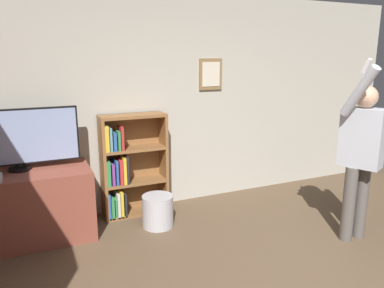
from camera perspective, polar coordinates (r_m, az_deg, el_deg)
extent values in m
cube|color=#B2AD9E|center=(4.83, -3.36, 6.37)|extent=(7.16, 0.06, 2.70)
cube|color=olive|center=(4.99, 2.85, 10.58)|extent=(0.32, 0.02, 0.40)
cube|color=beige|center=(4.98, 2.92, 10.57)|extent=(0.25, 0.01, 0.31)
cube|color=brown|center=(4.37, -24.25, -8.75)|extent=(1.39, 0.68, 0.76)
cylinder|color=black|center=(4.33, -24.76, -3.44)|extent=(0.22, 0.22, 0.03)
cylinder|color=black|center=(4.32, -24.82, -2.93)|extent=(0.06, 0.06, 0.05)
cube|color=black|center=(4.25, -25.21, 0.96)|extent=(1.24, 0.04, 0.59)
cube|color=#8C9EC6|center=(4.23, -25.21, 0.90)|extent=(1.20, 0.01, 0.55)
cube|color=brown|center=(4.56, -13.38, -3.72)|extent=(0.04, 0.28, 1.25)
cube|color=brown|center=(4.74, -4.35, -2.70)|extent=(0.04, 0.28, 1.25)
cube|color=brown|center=(4.76, -9.21, -2.79)|extent=(0.80, 0.01, 1.25)
cube|color=brown|center=(4.84, -8.52, -10.14)|extent=(0.72, 0.28, 0.04)
cube|color=brown|center=(4.70, -8.68, -5.65)|extent=(0.72, 0.28, 0.04)
cube|color=brown|center=(4.58, -8.87, -0.70)|extent=(0.72, 0.28, 0.04)
cube|color=brown|center=(4.50, -9.05, 4.24)|extent=(0.72, 0.28, 0.04)
cube|color=#2D569E|center=(4.70, -12.67, -9.01)|extent=(0.03, 0.25, 0.32)
cube|color=#338447|center=(4.69, -12.13, -9.37)|extent=(0.03, 0.20, 0.26)
cube|color=#338447|center=(4.72, -11.71, -9.34)|extent=(0.02, 0.23, 0.24)
cube|color=beige|center=(4.70, -11.30, -8.98)|extent=(0.03, 0.21, 0.31)
cube|color=gold|center=(4.71, -10.84, -8.78)|extent=(0.03, 0.22, 0.33)
cube|color=#232328|center=(4.73, -10.35, -8.86)|extent=(0.02, 0.24, 0.29)
cube|color=#338447|center=(4.56, -12.84, -4.19)|extent=(0.04, 0.26, 0.30)
cube|color=#7A3889|center=(4.58, -12.17, -4.36)|extent=(0.03, 0.26, 0.26)
cube|color=#2D569E|center=(4.57, -11.58, -4.10)|extent=(0.03, 0.24, 0.30)
cube|color=red|center=(4.59, -11.02, -4.00)|extent=(0.04, 0.26, 0.30)
cube|color=gold|center=(4.59, -10.49, -3.81)|extent=(0.04, 0.24, 0.33)
cube|color=#232328|center=(4.58, -10.01, -3.73)|extent=(0.02, 0.21, 0.34)
cube|color=gold|center=(4.43, -13.04, 0.88)|extent=(0.04, 0.21, 0.30)
cube|color=#5B8E99|center=(4.47, -12.52, 0.83)|extent=(0.03, 0.26, 0.28)
cube|color=#2D569E|center=(4.47, -11.91, 0.48)|extent=(0.04, 0.24, 0.21)
cube|color=#338447|center=(4.47, -11.26, 0.59)|extent=(0.03, 0.20, 0.23)
cube|color=red|center=(4.47, -10.78, 0.94)|extent=(0.03, 0.20, 0.28)
cylinder|color=#56514C|center=(4.33, 22.77, -8.45)|extent=(0.13, 0.13, 0.81)
cylinder|color=#56514C|center=(4.46, 24.38, -7.98)|extent=(0.13, 0.13, 0.81)
cube|color=#B7BCC6|center=(4.20, 24.49, 0.88)|extent=(0.37, 0.46, 0.61)
sphere|color=tan|center=(4.14, 25.04, 6.53)|extent=(0.22, 0.22, 0.22)
cylinder|color=#B7BCC6|center=(4.37, 26.47, 0.93)|extent=(0.09, 0.09, 0.56)
cylinder|color=#B7BCC6|center=(3.88, 24.15, 7.32)|extent=(0.09, 0.40, 0.51)
cube|color=white|center=(3.83, 25.11, 10.70)|extent=(0.04, 0.09, 0.14)
cylinder|color=#B7B7BC|center=(4.40, -5.23, -10.13)|extent=(0.36, 0.36, 0.37)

